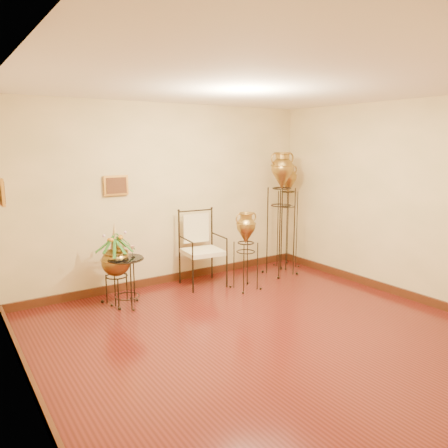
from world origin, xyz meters
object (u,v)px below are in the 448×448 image
amphora_tall (288,215)px  side_table (127,281)px  planter_urn (116,258)px  armchair (203,249)px  amphora_mid (281,213)px

amphora_tall → side_table: bearing=-174.9°
planter_urn → side_table: (0.08, -0.15, -0.30)m
armchair → side_table: size_ratio=1.36×
planter_urn → armchair: size_ratio=1.00×
armchair → side_table: armchair is taller
side_table → armchair: bearing=8.7°
planter_urn → armchair: 1.41m
amphora_tall → planter_urn: (-3.22, -0.13, -0.29)m
amphora_tall → armchair: size_ratio=1.57×
amphora_mid → planter_urn: (-2.82, 0.15, -0.40)m
armchair → side_table: 1.36m
amphora_tall → armchair: amphora_tall is taller
amphora_tall → amphora_mid: amphora_mid is taller
amphora_tall → amphora_mid: bearing=-144.6°
amphora_tall → planter_urn: amphora_tall is taller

